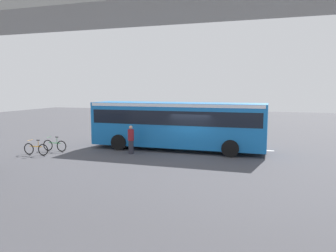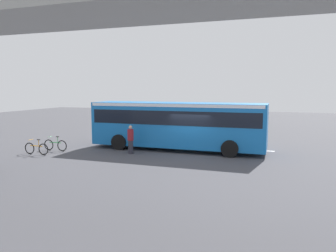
{
  "view_description": "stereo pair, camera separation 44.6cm",
  "coord_description": "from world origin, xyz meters",
  "views": [
    {
      "loc": [
        -4.72,
        19.7,
        4.09
      ],
      "look_at": [
        1.79,
        -0.69,
        1.6
      ],
      "focal_mm": 34.65,
      "sensor_mm": 36.0,
      "label": 1
    },
    {
      "loc": [
        -5.14,
        19.56,
        4.09
      ],
      "look_at": [
        1.79,
        -0.69,
        1.6
      ],
      "focal_mm": 34.65,
      "sensor_mm": 36.0,
      "label": 2
    }
  ],
  "objects": [
    {
      "name": "traffic_sign",
      "position": [
        -0.6,
        -3.9,
        1.89
      ],
      "size": [
        0.08,
        0.6,
        2.8
      ],
      "color": "slate",
      "rests_on": "ground"
    },
    {
      "name": "pedestrian_overpass",
      "position": [
        0.0,
        12.78,
        5.51
      ],
      "size": [
        29.96,
        2.6,
        7.32
      ],
      "color": "#9E9E99",
      "rests_on": "ground"
    },
    {
      "name": "pedestrian",
      "position": [
        3.58,
        1.34,
        0.89
      ],
      "size": [
        0.38,
        0.38,
        1.79
      ],
      "color": "#2D2D38",
      "rests_on": "ground"
    },
    {
      "name": "bicycle_green",
      "position": [
        8.72,
        2.04,
        0.37
      ],
      "size": [
        1.77,
        0.44,
        0.96
      ],
      "color": "black",
      "rests_on": "ground"
    },
    {
      "name": "lane_dash_left",
      "position": [
        0.0,
        -2.38,
        0.0
      ],
      "size": [
        2.0,
        0.2,
        0.01
      ],
      "primitive_type": "cube",
      "color": "silver",
      "rests_on": "ground"
    },
    {
      "name": "ground",
      "position": [
        0.0,
        0.0,
        0.0
      ],
      "size": [
        80.0,
        80.0,
        0.0
      ],
      "primitive_type": "plane",
      "color": "#424247"
    },
    {
      "name": "city_bus",
      "position": [
        1.21,
        -0.87,
        1.88
      ],
      "size": [
        11.54,
        2.85,
        3.15
      ],
      "color": "#196BB7",
      "rests_on": "ground"
    },
    {
      "name": "lane_dash_leftmost",
      "position": [
        -4.0,
        -2.38,
        0.0
      ],
      "size": [
        2.0,
        0.2,
        0.01
      ],
      "primitive_type": "cube",
      "color": "silver",
      "rests_on": "ground"
    },
    {
      "name": "lane_dash_centre",
      "position": [
        4.0,
        -2.38,
        0.0
      ],
      "size": [
        2.0,
        0.2,
        0.01
      ],
      "primitive_type": "cube",
      "color": "silver",
      "rests_on": "ground"
    },
    {
      "name": "bicycle_orange",
      "position": [
        9.01,
        3.47,
        0.37
      ],
      "size": [
        1.77,
        0.44,
        0.96
      ],
      "color": "black",
      "rests_on": "ground"
    }
  ]
}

